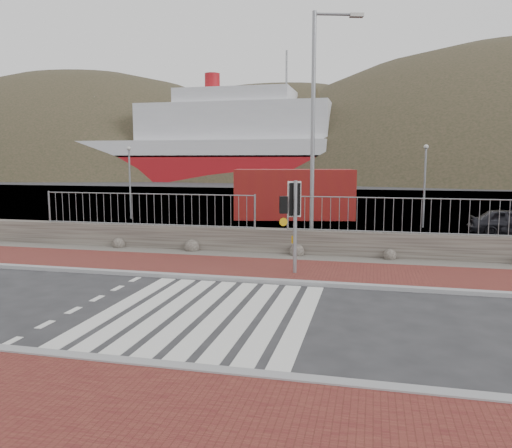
% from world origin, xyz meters
% --- Properties ---
extents(ground, '(220.00, 220.00, 0.00)m').
position_xyz_m(ground, '(0.00, 0.00, 0.00)').
color(ground, '#28282B').
rests_on(ground, ground).
extents(sidewalk_near, '(40.00, 4.00, 0.08)m').
position_xyz_m(sidewalk_near, '(0.00, -5.00, 0.04)').
color(sidewalk_near, brown).
rests_on(sidewalk_near, ground).
extents(sidewalk_far, '(40.00, 3.00, 0.08)m').
position_xyz_m(sidewalk_far, '(0.00, 4.50, 0.04)').
color(sidewalk_far, brown).
rests_on(sidewalk_far, ground).
extents(kerb_near, '(40.00, 0.25, 0.12)m').
position_xyz_m(kerb_near, '(0.00, -3.00, 0.05)').
color(kerb_near, gray).
rests_on(kerb_near, ground).
extents(kerb_far, '(40.00, 0.25, 0.12)m').
position_xyz_m(kerb_far, '(0.00, 3.00, 0.05)').
color(kerb_far, gray).
rests_on(kerb_far, ground).
extents(zebra_crossing, '(4.62, 5.60, 0.01)m').
position_xyz_m(zebra_crossing, '(-0.00, 0.00, 0.01)').
color(zebra_crossing, silver).
rests_on(zebra_crossing, ground).
extents(gravel_strip, '(40.00, 1.50, 0.06)m').
position_xyz_m(gravel_strip, '(0.00, 6.50, 0.03)').
color(gravel_strip, '#59544C').
rests_on(gravel_strip, ground).
extents(stone_wall, '(40.00, 0.60, 0.90)m').
position_xyz_m(stone_wall, '(0.00, 7.30, 0.45)').
color(stone_wall, '#47413B').
rests_on(stone_wall, ground).
extents(railing, '(18.07, 0.07, 1.22)m').
position_xyz_m(railing, '(0.00, 7.15, 1.82)').
color(railing, gray).
rests_on(railing, stone_wall).
extents(quay, '(120.00, 40.00, 0.50)m').
position_xyz_m(quay, '(0.00, 27.90, 0.00)').
color(quay, '#4C4C4F').
rests_on(quay, ground).
extents(water, '(220.00, 50.00, 0.05)m').
position_xyz_m(water, '(0.00, 62.90, 0.00)').
color(water, '#3F4C54').
rests_on(water, ground).
extents(ferry, '(50.00, 16.00, 20.00)m').
position_xyz_m(ferry, '(-24.65, 67.90, 5.36)').
color(ferry, maroon).
rests_on(ferry, ground).
extents(hills_backdrop, '(254.00, 90.00, 100.00)m').
position_xyz_m(hills_backdrop, '(6.74, 87.90, -23.05)').
color(hills_backdrop, '#2A2D1B').
rests_on(hills_backdrop, ground).
extents(traffic_signal_far, '(0.68, 0.43, 2.78)m').
position_xyz_m(traffic_signal_far, '(1.30, 4.07, 2.01)').
color(traffic_signal_far, gray).
rests_on(traffic_signal_far, ground).
extents(streetlight, '(1.77, 0.69, 8.56)m').
position_xyz_m(streetlight, '(1.47, 8.14, 4.82)').
color(streetlight, gray).
rests_on(streetlight, ground).
extents(shipping_container, '(7.18, 4.08, 2.82)m').
position_xyz_m(shipping_container, '(-0.96, 18.44, 1.41)').
color(shipping_container, maroon).
rests_on(shipping_container, ground).
extents(car_a, '(3.60, 1.48, 1.22)m').
position_xyz_m(car_a, '(9.57, 13.85, 0.61)').
color(car_a, black).
rests_on(car_a, ground).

